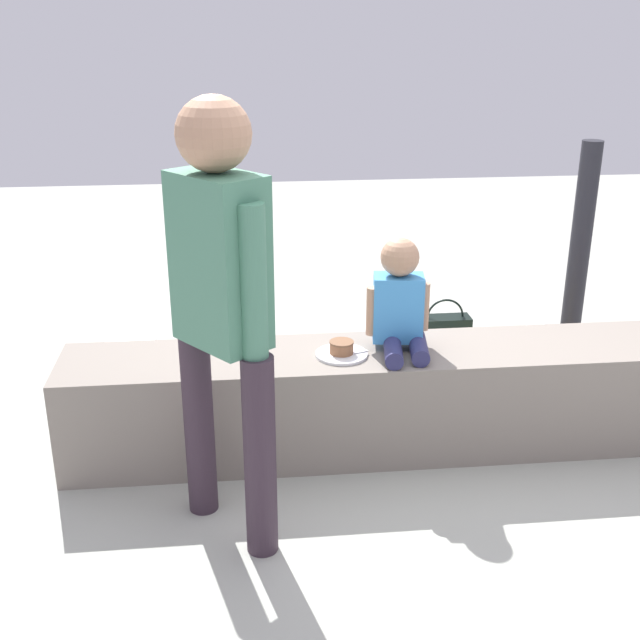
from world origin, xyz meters
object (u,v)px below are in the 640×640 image
at_px(cake_box_white, 131,350).
at_px(cake_plate, 342,351).
at_px(water_bottle_near_gift, 324,376).
at_px(adult_standing, 221,289).
at_px(gift_bag, 534,355).
at_px(handbag_black_leather, 444,331).
at_px(child_seated, 400,302).

bearing_deg(cake_box_white, cake_plate, -46.51).
bearing_deg(water_bottle_near_gift, cake_plate, -88.70).
distance_m(cake_plate, water_bottle_near_gift, 0.69).
bearing_deg(adult_standing, gift_bag, 35.61).
xyz_separation_m(cake_box_white, handbag_black_leather, (1.77, 0.01, 0.03)).
bearing_deg(handbag_black_leather, cake_box_white, -179.67).
xyz_separation_m(cake_plate, cake_box_white, (-1.03, 1.09, -0.42)).
height_order(water_bottle_near_gift, handbag_black_leather, handbag_black_leather).
relative_size(adult_standing, gift_bag, 5.00).
xyz_separation_m(child_seated, gift_bag, (0.85, 0.58, -0.54)).
bearing_deg(cake_plate, gift_bag, 29.57).
height_order(cake_plate, cake_box_white, cake_plate).
xyz_separation_m(child_seated, water_bottle_near_gift, (-0.26, 0.52, -0.58)).
bearing_deg(water_bottle_near_gift, child_seated, -63.27).
xyz_separation_m(cake_plate, gift_bag, (1.10, 0.62, -0.34)).
relative_size(child_seated, cake_plate, 2.16).
distance_m(child_seated, cake_box_white, 1.76).
xyz_separation_m(adult_standing, gift_bag, (1.58, 1.13, -0.81)).
relative_size(child_seated, water_bottle_near_gift, 2.26).
height_order(cake_plate, handbag_black_leather, cake_plate).
bearing_deg(handbag_black_leather, child_seated, -115.17).
height_order(child_seated, gift_bag, child_seated).
height_order(cake_plate, gift_bag, cake_plate).
bearing_deg(handbag_black_leather, adult_standing, -127.32).
distance_m(water_bottle_near_gift, handbag_black_leather, 0.92).
height_order(cake_plate, water_bottle_near_gift, cake_plate).
distance_m(gift_bag, cake_box_white, 2.18).
distance_m(adult_standing, handbag_black_leather, 2.18).
height_order(gift_bag, handbag_black_leather, gift_bag).
distance_m(child_seated, water_bottle_near_gift, 0.82).
height_order(adult_standing, cake_box_white, adult_standing).
bearing_deg(cake_box_white, water_bottle_near_gift, -26.90).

